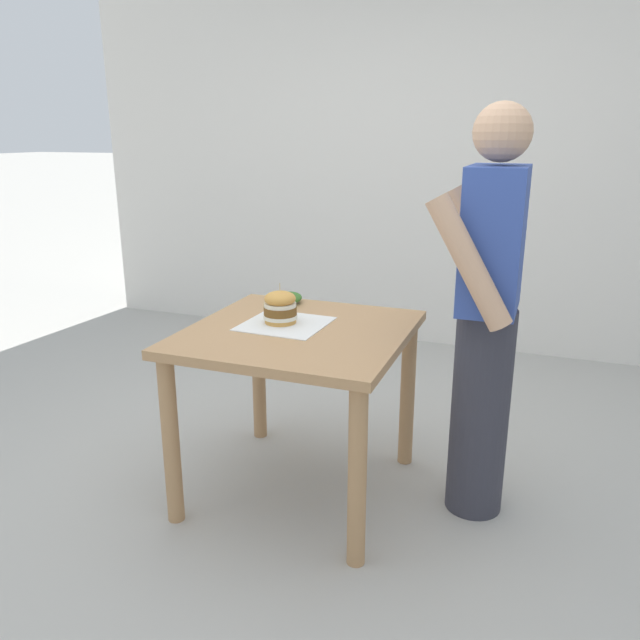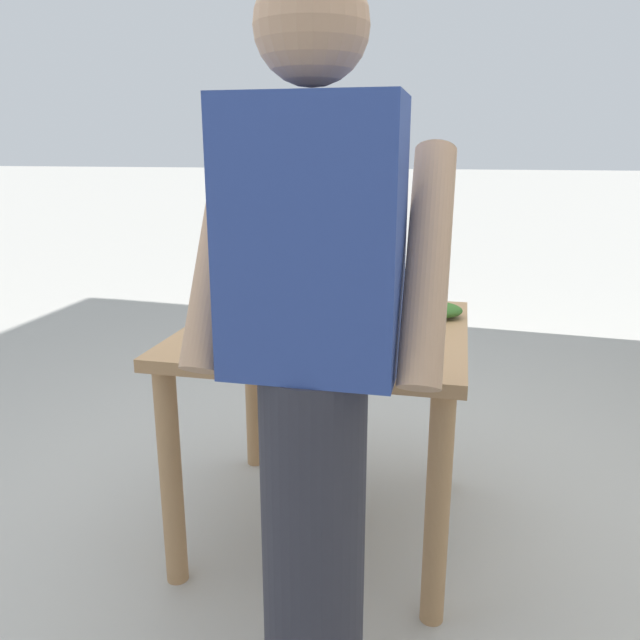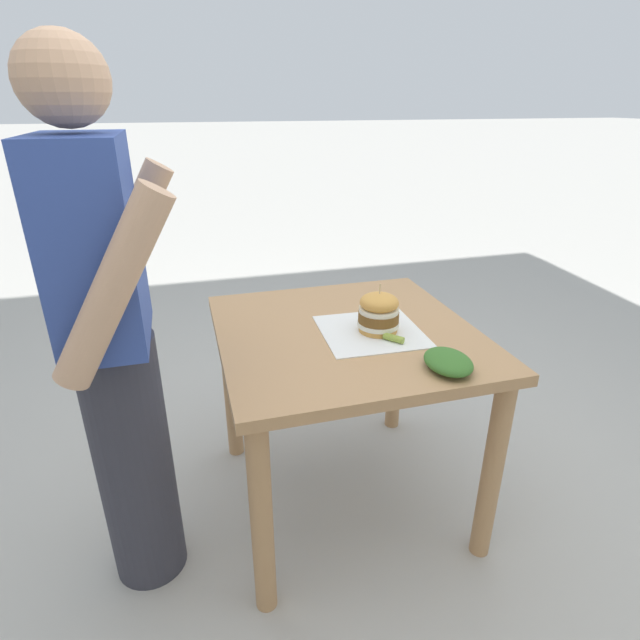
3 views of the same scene
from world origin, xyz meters
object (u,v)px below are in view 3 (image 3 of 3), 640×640
at_px(pickle_spear, 394,338).
at_px(diner_across_table, 114,343).
at_px(sandwich, 379,312).
at_px(side_salad, 448,362).
at_px(patio_table, 346,362).

relative_size(pickle_spear, diner_across_table, 0.04).
height_order(sandwich, side_salad, sandwich).
bearing_deg(patio_table, side_salad, -150.02).
xyz_separation_m(patio_table, sandwich, (-0.05, -0.10, 0.21)).
relative_size(patio_table, side_salad, 5.21).
distance_m(sandwich, diner_across_table, 0.87).
height_order(pickle_spear, diner_across_table, diner_across_table).
relative_size(sandwich, pickle_spear, 2.47).
bearing_deg(pickle_spear, side_salad, -158.54).
bearing_deg(pickle_spear, diner_across_table, 89.53).
bearing_deg(sandwich, side_salad, -161.54).
distance_m(sandwich, side_salad, 0.34).
xyz_separation_m(sandwich, pickle_spear, (-0.10, -0.02, -0.06)).
distance_m(patio_table, sandwich, 0.24).
relative_size(sandwich, diner_across_table, 0.11).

